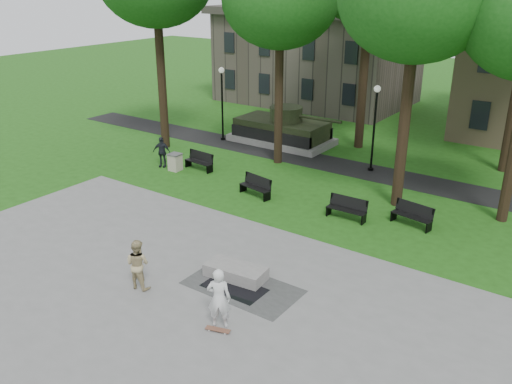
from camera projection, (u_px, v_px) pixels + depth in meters
ground at (227, 254)px, 21.08m from camera, size 120.00×120.00×0.00m
plaza at (130, 314)px, 17.29m from camera, size 22.00×16.00×0.02m
footpath at (360, 170)px, 30.18m from camera, size 44.00×2.60×0.01m
building_left at (318, 58)px, 45.74m from camera, size 15.00×10.00×7.20m
lamp_left at (222, 98)px, 34.74m from camera, size 0.36×0.36×4.73m
lamp_mid at (375, 121)px, 29.10m from camera, size 0.36×0.36×4.73m
tank_monument at (282, 130)px, 34.84m from camera, size 7.45×3.40×2.40m
puddle at (234, 288)px, 18.74m from camera, size 2.20×1.20×0.00m
concrete_block at (236, 272)px, 19.33m from camera, size 2.29×1.22×0.45m
skateboard at (218, 330)px, 16.44m from camera, size 0.80×0.42×0.07m
skateboarder at (219, 298)px, 16.32m from camera, size 0.87×0.78×2.00m
friend_watching at (138, 264)px, 18.46m from camera, size 0.97×0.80×1.80m
pedestrian_walker at (162, 152)px, 30.42m from camera, size 1.10×0.77×1.74m
park_bench_0 at (200, 160)px, 30.12m from camera, size 1.83×0.67×1.00m
park_bench_1 at (256, 186)px, 26.50m from camera, size 1.85×0.87×1.00m
park_bench_2 at (347, 208)px, 23.96m from camera, size 1.81×0.56×1.00m
park_bench_3 at (412, 214)px, 23.31m from camera, size 1.85×0.83×1.00m
trash_bin at (175, 162)px, 29.98m from camera, size 0.70×0.70×0.96m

